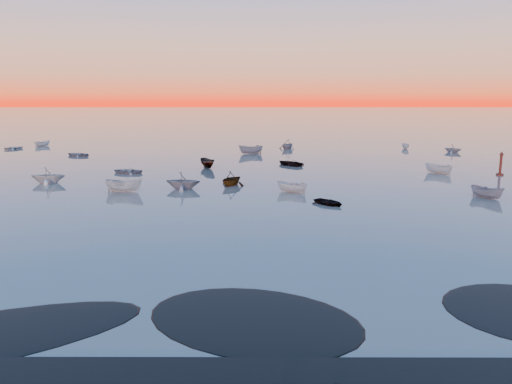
{
  "coord_description": "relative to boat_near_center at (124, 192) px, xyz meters",
  "views": [
    {
      "loc": [
        0.6,
        -21.51,
        10.51
      ],
      "look_at": [
        0.44,
        28.0,
        0.8
      ],
      "focal_mm": 35.0,
      "sensor_mm": 36.0,
      "label": 1
    }
  ],
  "objects": [
    {
      "name": "ground",
      "position": [
        14.1,
        67.71,
        0.0
      ],
      "size": [
        600.0,
        600.0,
        0.0
      ],
      "primitive_type": "plane",
      "color": "#6A6158",
      "rests_on": "ground"
    },
    {
      "name": "boat_near_center",
      "position": [
        0.0,
        0.0,
        0.0
      ],
      "size": [
        2.15,
        4.39,
        1.47
      ],
      "primitive_type": "imported",
      "rotation": [
        0.0,
        0.0,
        1.49
      ],
      "color": "silver",
      "rests_on": "ground"
    },
    {
      "name": "mud_lobes",
      "position": [
        14.1,
        -33.29,
        0.01
      ],
      "size": [
        140.0,
        6.0,
        0.07
      ],
      "primitive_type": null,
      "color": "black",
      "rests_on": "ground"
    },
    {
      "name": "moored_fleet",
      "position": [
        14.1,
        20.71,
        0.0
      ],
      "size": [
        124.0,
        58.0,
        1.2
      ],
      "primitive_type": null,
      "color": "silver",
      "rests_on": "ground"
    },
    {
      "name": "channel_marker",
      "position": [
        46.84,
        11.61,
        1.3
      ],
      "size": [
        0.92,
        0.92,
        3.28
      ],
      "color": "#49180F",
      "rests_on": "ground"
    }
  ]
}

